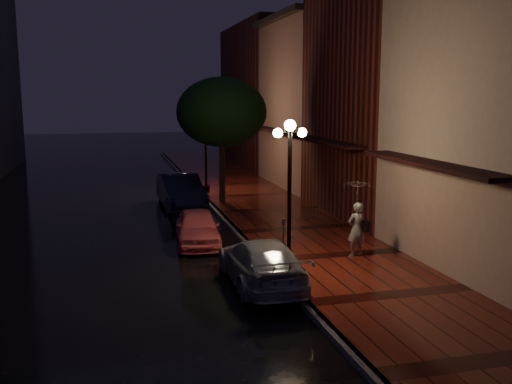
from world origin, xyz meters
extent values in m
plane|color=black|center=(0.00, 0.00, 0.00)|extent=(120.00, 120.00, 0.00)
cube|color=#4A130D|center=(2.25, 0.00, 0.07)|extent=(4.50, 60.00, 0.15)
cube|color=#595451|center=(0.00, 0.00, 0.07)|extent=(0.25, 60.00, 0.15)
cube|color=#511914|center=(7.00, 2.00, 5.50)|extent=(5.00, 8.00, 11.00)
cube|color=#8C5951|center=(7.00, 10.00, 4.50)|extent=(5.00, 8.00, 9.00)
cube|color=#511914|center=(7.00, 20.00, 5.00)|extent=(5.00, 12.00, 10.00)
cylinder|color=black|center=(0.35, -5.00, 2.15)|extent=(0.12, 0.12, 4.00)
cylinder|color=black|center=(0.35, -5.00, 0.30)|extent=(0.36, 0.36, 0.30)
cube|color=black|center=(0.35, -5.00, 4.15)|extent=(0.70, 0.08, 0.08)
sphere|color=#FFE499|center=(0.35, -5.00, 4.30)|extent=(0.32, 0.32, 0.32)
sphere|color=#FFE499|center=(0.00, -5.00, 4.10)|extent=(0.26, 0.26, 0.26)
sphere|color=#FFE499|center=(0.70, -5.00, 4.10)|extent=(0.26, 0.26, 0.26)
cylinder|color=black|center=(0.35, 9.00, 2.15)|extent=(0.12, 0.12, 4.00)
cylinder|color=black|center=(0.35, 9.00, 0.30)|extent=(0.36, 0.36, 0.30)
cube|color=black|center=(0.35, 9.00, 4.15)|extent=(0.70, 0.08, 0.08)
sphere|color=#FFE499|center=(0.35, 9.00, 4.30)|extent=(0.32, 0.32, 0.32)
sphere|color=#FFE499|center=(0.00, 9.00, 4.10)|extent=(0.26, 0.26, 0.26)
sphere|color=#FFE499|center=(0.70, 9.00, 4.10)|extent=(0.26, 0.26, 0.26)
cylinder|color=black|center=(0.60, 6.00, 1.75)|extent=(0.28, 0.28, 3.20)
ellipsoid|color=black|center=(0.60, 6.00, 4.35)|extent=(4.16, 4.16, 3.20)
sphere|color=black|center=(1.30, 6.60, 3.75)|extent=(1.80, 1.80, 1.80)
sphere|color=black|center=(0.00, 5.30, 3.85)|extent=(1.80, 1.80, 1.80)
imported|color=#EE6266|center=(-1.64, -0.88, 0.61)|extent=(1.78, 3.71, 1.22)
imported|color=black|center=(-1.39, 5.71, 0.78)|extent=(1.91, 4.82, 1.56)
imported|color=#96969D|center=(-0.60, -5.50, 0.64)|extent=(1.82, 4.40, 1.27)
imported|color=silver|center=(2.85, -4.06, 1.01)|extent=(0.68, 0.50, 1.71)
imported|color=silver|center=(2.85, -4.06, 2.09)|extent=(1.00, 1.02, 0.91)
cylinder|color=black|center=(2.85, -4.06, 1.41)|extent=(0.02, 0.02, 1.37)
cube|color=black|center=(3.13, -4.11, 1.12)|extent=(0.14, 0.32, 0.34)
cylinder|color=black|center=(0.66, -3.47, 0.65)|extent=(0.05, 0.05, 1.01)
cube|color=black|center=(0.66, -3.47, 1.25)|extent=(0.12, 0.10, 0.20)
camera|label=1|loc=(-4.50, -19.94, 5.13)|focal=40.00mm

